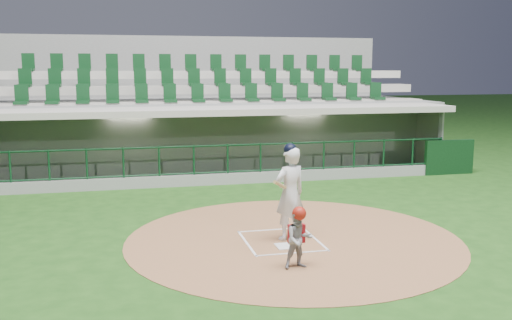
{
  "coord_description": "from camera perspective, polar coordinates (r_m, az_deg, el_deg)",
  "views": [
    {
      "loc": [
        -3.21,
        -11.57,
        3.64
      ],
      "look_at": [
        0.13,
        2.6,
        1.3
      ],
      "focal_mm": 40.0,
      "sensor_mm": 36.0,
      "label": 1
    }
  ],
  "objects": [
    {
      "name": "ground",
      "position": [
        12.55,
        2.16,
        -7.74
      ],
      "size": [
        120.0,
        120.0,
        0.0
      ],
      "primitive_type": "plane",
      "color": "#194112",
      "rests_on": "ground"
    },
    {
      "name": "dirt_circle",
      "position": [
        12.44,
        3.75,
        -7.88
      ],
      "size": [
        7.2,
        7.2,
        0.01
      ],
      "primitive_type": "cylinder",
      "color": "brown",
      "rests_on": "ground"
    },
    {
      "name": "batter",
      "position": [
        12.14,
        3.4,
        -3.24
      ],
      "size": [
        0.96,
        0.99,
        2.08
      ],
      "color": "silver",
      "rests_on": "dirt_circle"
    },
    {
      "name": "batter_box_chalk",
      "position": [
        12.27,
        2.54,
        -8.06
      ],
      "size": [
        1.55,
        1.8,
        0.01
      ],
      "color": "white",
      "rests_on": "ground"
    },
    {
      "name": "dugout_structure",
      "position": [
        19.84,
        -3.64,
        1.36
      ],
      "size": [
        16.4,
        3.7,
        3.0
      ],
      "color": "slate",
      "rests_on": "ground"
    },
    {
      "name": "home_plate",
      "position": [
        11.9,
        3.07,
        -8.59
      ],
      "size": [
        0.43,
        0.43,
        0.02
      ],
      "primitive_type": "cube",
      "color": "silver",
      "rests_on": "dirt_circle"
    },
    {
      "name": "seating_deck",
      "position": [
        22.81,
        -5.13,
        3.53
      ],
      "size": [
        17.0,
        6.72,
        5.15
      ],
      "color": "gray",
      "rests_on": "ground"
    },
    {
      "name": "catcher",
      "position": [
        10.54,
        4.3,
        -7.73
      ],
      "size": [
        0.55,
        0.44,
        1.16
      ],
      "color": "gray",
      "rests_on": "dirt_circle"
    }
  ]
}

